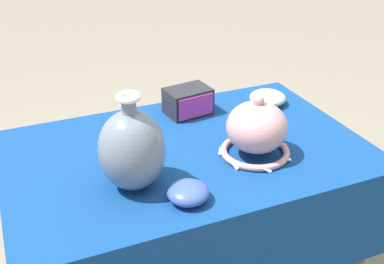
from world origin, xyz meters
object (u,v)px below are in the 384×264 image
Objects in this scene: vase_dome_bell at (256,131)px; bowl_shallow_celadon at (268,98)px; vase_tall_bulbous at (132,150)px; bowl_shallow_cobalt at (188,193)px; mosaic_tile_box at (188,101)px.

bowl_shallow_celadon is (0.24, 0.32, -0.06)m from vase_dome_bell.
bowl_shallow_cobalt is at bearing -47.75° from vase_tall_bulbous.
vase_tall_bulbous is 2.48× the size of bowl_shallow_cobalt.
vase_tall_bulbous is 0.20m from bowl_shallow_cobalt.
bowl_shallow_celadon is (0.32, -0.05, -0.02)m from mosaic_tile_box.
vase_tall_bulbous is at bearing -152.54° from bowl_shallow_celadon.
vase_tall_bulbous is at bearing 132.25° from bowl_shallow_cobalt.
bowl_shallow_celadon is at bearing 27.46° from vase_tall_bulbous.
mosaic_tile_box is at bearing 171.53° from bowl_shallow_celadon.
vase_dome_bell is at bearing -126.66° from bowl_shallow_celadon.
vase_tall_bulbous is at bearing -177.38° from vase_dome_bell.
vase_dome_bell reaches higher than mosaic_tile_box.
mosaic_tile_box is 0.32m from bowl_shallow_celadon.
bowl_shallow_cobalt is at bearing -120.31° from mosaic_tile_box.
vase_tall_bulbous reaches higher than bowl_shallow_celadon.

